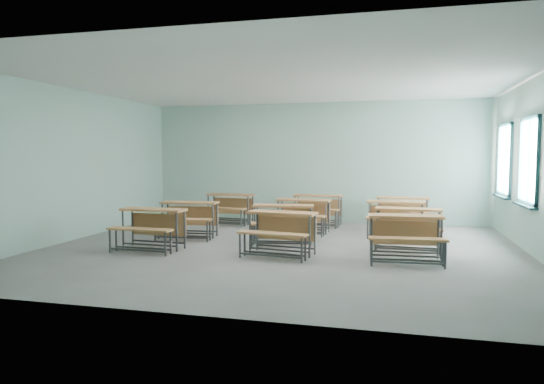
{
  "coord_description": "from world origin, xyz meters",
  "views": [
    {
      "loc": [
        2.08,
        -8.95,
        1.8
      ],
      "look_at": [
        -0.48,
        1.2,
        1.0
      ],
      "focal_mm": 32.0,
      "sensor_mm": 36.0,
      "label": 1
    }
  ],
  "objects_px": {
    "desk_unit_r1c2": "(408,222)",
    "desk_unit_r3c0": "(229,204)",
    "desk_unit_r0c1": "(280,226)",
    "desk_unit_r2c2": "(396,213)",
    "desk_unit_r1c1": "(283,218)",
    "desk_unit_r3c1": "(317,205)",
    "desk_unit_r3c2": "(403,208)",
    "desk_unit_r0c0": "(151,222)",
    "desk_unit_r0c2": "(406,231)",
    "desk_unit_r1c0": "(188,214)",
    "desk_unit_r2c1": "(302,211)"
  },
  "relations": [
    {
      "from": "desk_unit_r1c0",
      "to": "desk_unit_r1c1",
      "type": "xyz_separation_m",
      "value": [
        2.15,
        -0.14,
        0.0
      ]
    },
    {
      "from": "desk_unit_r3c0",
      "to": "desk_unit_r3c1",
      "type": "height_order",
      "value": "same"
    },
    {
      "from": "desk_unit_r1c1",
      "to": "desk_unit_r3c2",
      "type": "height_order",
      "value": "same"
    },
    {
      "from": "desk_unit_r1c2",
      "to": "desk_unit_r2c2",
      "type": "bearing_deg",
      "value": 101.87
    },
    {
      "from": "desk_unit_r1c2",
      "to": "desk_unit_r2c2",
      "type": "height_order",
      "value": "same"
    },
    {
      "from": "desk_unit_r2c1",
      "to": "desk_unit_r3c1",
      "type": "relative_size",
      "value": 1.01
    },
    {
      "from": "desk_unit_r3c2",
      "to": "desk_unit_r2c1",
      "type": "bearing_deg",
      "value": -152.25
    },
    {
      "from": "desk_unit_r1c2",
      "to": "desk_unit_r3c0",
      "type": "height_order",
      "value": "same"
    },
    {
      "from": "desk_unit_r2c2",
      "to": "desk_unit_r3c0",
      "type": "height_order",
      "value": "same"
    },
    {
      "from": "desk_unit_r1c2",
      "to": "desk_unit_r3c2",
      "type": "relative_size",
      "value": 1.02
    },
    {
      "from": "desk_unit_r1c1",
      "to": "desk_unit_r3c1",
      "type": "bearing_deg",
      "value": 76.06
    },
    {
      "from": "desk_unit_r1c1",
      "to": "desk_unit_r3c0",
      "type": "bearing_deg",
      "value": 122.47
    },
    {
      "from": "desk_unit_r0c0",
      "to": "desk_unit_r1c2",
      "type": "bearing_deg",
      "value": 17.09
    },
    {
      "from": "desk_unit_r0c0",
      "to": "desk_unit_r2c1",
      "type": "relative_size",
      "value": 0.98
    },
    {
      "from": "desk_unit_r2c1",
      "to": "desk_unit_r3c1",
      "type": "distance_m",
      "value": 1.32
    },
    {
      "from": "desk_unit_r0c2",
      "to": "desk_unit_r2c1",
      "type": "height_order",
      "value": "same"
    },
    {
      "from": "desk_unit_r0c1",
      "to": "desk_unit_r2c2",
      "type": "distance_m",
      "value": 3.27
    },
    {
      "from": "desk_unit_r2c2",
      "to": "desk_unit_r3c0",
      "type": "bearing_deg",
      "value": 167.3
    },
    {
      "from": "desk_unit_r1c2",
      "to": "desk_unit_r3c0",
      "type": "distance_m",
      "value": 5.07
    },
    {
      "from": "desk_unit_r1c0",
      "to": "desk_unit_r2c1",
      "type": "distance_m",
      "value": 2.6
    },
    {
      "from": "desk_unit_r0c1",
      "to": "desk_unit_r0c2",
      "type": "distance_m",
      "value": 2.18
    },
    {
      "from": "desk_unit_r3c0",
      "to": "desk_unit_r3c1",
      "type": "relative_size",
      "value": 1.02
    },
    {
      "from": "desk_unit_r1c0",
      "to": "desk_unit_r1c2",
      "type": "relative_size",
      "value": 1.03
    },
    {
      "from": "desk_unit_r3c0",
      "to": "desk_unit_r3c2",
      "type": "distance_m",
      "value": 4.41
    },
    {
      "from": "desk_unit_r0c2",
      "to": "desk_unit_r3c0",
      "type": "relative_size",
      "value": 0.98
    },
    {
      "from": "desk_unit_r1c0",
      "to": "desk_unit_r2c2",
      "type": "relative_size",
      "value": 1.06
    },
    {
      "from": "desk_unit_r1c0",
      "to": "desk_unit_r3c1",
      "type": "xyz_separation_m",
      "value": [
        2.44,
        2.52,
        0.0
      ]
    },
    {
      "from": "desk_unit_r0c2",
      "to": "desk_unit_r3c0",
      "type": "bearing_deg",
      "value": 137.56
    },
    {
      "from": "desk_unit_r0c1",
      "to": "desk_unit_r1c2",
      "type": "xyz_separation_m",
      "value": [
        2.25,
        1.16,
        0.0
      ]
    },
    {
      "from": "desk_unit_r0c2",
      "to": "desk_unit_r3c0",
      "type": "xyz_separation_m",
      "value": [
        -4.4,
        3.54,
        0.0
      ]
    },
    {
      "from": "desk_unit_r1c1",
      "to": "desk_unit_r3c1",
      "type": "height_order",
      "value": "same"
    },
    {
      "from": "desk_unit_r3c1",
      "to": "desk_unit_r3c2",
      "type": "bearing_deg",
      "value": -1.11
    },
    {
      "from": "desk_unit_r3c1",
      "to": "desk_unit_r2c2",
      "type": "bearing_deg",
      "value": -29.85
    },
    {
      "from": "desk_unit_r1c0",
      "to": "desk_unit_r3c2",
      "type": "bearing_deg",
      "value": 21.81
    },
    {
      "from": "desk_unit_r0c1",
      "to": "desk_unit_r3c2",
      "type": "height_order",
      "value": "same"
    },
    {
      "from": "desk_unit_r3c2",
      "to": "desk_unit_r3c0",
      "type": "bearing_deg",
      "value": -177.62
    },
    {
      "from": "desk_unit_r0c2",
      "to": "desk_unit_r1c1",
      "type": "bearing_deg",
      "value": 150.41
    },
    {
      "from": "desk_unit_r3c1",
      "to": "desk_unit_r3c2",
      "type": "height_order",
      "value": "same"
    },
    {
      "from": "desk_unit_r0c1",
      "to": "desk_unit_r3c0",
      "type": "distance_m",
      "value": 4.19
    },
    {
      "from": "desk_unit_r1c1",
      "to": "desk_unit_r3c2",
      "type": "distance_m",
      "value": 3.46
    },
    {
      "from": "desk_unit_r3c0",
      "to": "desk_unit_r1c1",
      "type": "bearing_deg",
      "value": -43.96
    },
    {
      "from": "desk_unit_r2c1",
      "to": "desk_unit_r2c2",
      "type": "height_order",
      "value": "same"
    },
    {
      "from": "desk_unit_r0c2",
      "to": "desk_unit_r1c1",
      "type": "height_order",
      "value": "same"
    },
    {
      "from": "desk_unit_r0c0",
      "to": "desk_unit_r2c2",
      "type": "height_order",
      "value": "same"
    },
    {
      "from": "desk_unit_r1c0",
      "to": "desk_unit_r0c1",
      "type": "bearing_deg",
      "value": -34.76
    },
    {
      "from": "desk_unit_r0c2",
      "to": "desk_unit_r3c1",
      "type": "relative_size",
      "value": 1.0
    },
    {
      "from": "desk_unit_r2c1",
      "to": "desk_unit_r3c2",
      "type": "distance_m",
      "value": 2.53
    },
    {
      "from": "desk_unit_r1c2",
      "to": "desk_unit_r0c0",
      "type": "bearing_deg",
      "value": -162.4
    },
    {
      "from": "desk_unit_r0c0",
      "to": "desk_unit_r0c2",
      "type": "height_order",
      "value": "same"
    },
    {
      "from": "desk_unit_r3c1",
      "to": "desk_unit_r0c0",
      "type": "bearing_deg",
      "value": -119.63
    }
  ]
}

